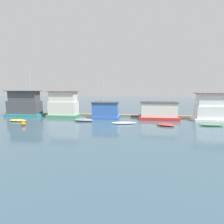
% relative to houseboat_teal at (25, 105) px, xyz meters
% --- Properties ---
extents(ground_plane, '(200.00, 200.00, 0.00)m').
position_rel_houseboat_teal_xyz_m(ground_plane, '(18.82, -0.41, -2.40)').
color(ground_plane, '#385160').
extents(dock_walkway, '(51.00, 1.40, 0.30)m').
position_rel_houseboat_teal_xyz_m(dock_walkway, '(18.82, 3.08, -2.25)').
color(dock_walkway, '#846B4C').
rests_on(dock_walkway, ground_plane).
extents(houseboat_teal, '(7.43, 3.37, 9.78)m').
position_rel_houseboat_teal_xyz_m(houseboat_teal, '(0.00, 0.00, 0.00)').
color(houseboat_teal, teal).
rests_on(houseboat_teal, ground_plane).
extents(houseboat_green, '(6.19, 3.50, 5.33)m').
position_rel_houseboat_teal_xyz_m(houseboat_green, '(8.63, -0.04, 0.06)').
color(houseboat_green, '#4C9360').
rests_on(houseboat_green, ground_plane).
extents(houseboat_blue, '(5.37, 3.26, 7.37)m').
position_rel_houseboat_teal_xyz_m(houseboat_blue, '(17.47, -0.88, -0.84)').
color(houseboat_blue, '#3866B7').
rests_on(houseboat_blue, ground_plane).
extents(houseboat_red, '(7.32, 3.99, 3.33)m').
position_rel_houseboat_teal_xyz_m(houseboat_red, '(27.51, -0.28, -0.83)').
color(houseboat_red, red).
rests_on(houseboat_red, ground_plane).
extents(houseboat_white, '(6.53, 3.33, 5.06)m').
position_rel_houseboat_teal_xyz_m(houseboat_white, '(36.82, -0.86, -0.16)').
color(houseboat_white, white).
rests_on(houseboat_white, ground_plane).
extents(dinghy_yellow, '(3.35, 1.35, 0.37)m').
position_rel_houseboat_teal_xyz_m(dinghy_yellow, '(2.43, -5.82, -2.22)').
color(dinghy_yellow, yellow).
rests_on(dinghy_yellow, ground_plane).
extents(dinghy_grey, '(3.62, 1.71, 0.52)m').
position_rel_houseboat_teal_xyz_m(dinghy_grey, '(14.09, -4.25, -2.14)').
color(dinghy_grey, gray).
rests_on(dinghy_grey, ground_plane).
extents(dinghy_white, '(4.21, 1.81, 0.36)m').
position_rel_houseboat_teal_xyz_m(dinghy_white, '(21.33, -5.61, -2.22)').
color(dinghy_white, white).
rests_on(dinghy_white, ground_plane).
extents(dinghy_red, '(3.02, 2.16, 0.42)m').
position_rel_houseboat_teal_xyz_m(dinghy_red, '(27.90, -6.44, -2.19)').
color(dinghy_red, red).
rests_on(dinghy_red, ground_plane).
extents(dinghy_green, '(3.90, 1.13, 0.38)m').
position_rel_houseboat_teal_xyz_m(dinghy_green, '(34.96, -5.46, -2.21)').
color(dinghy_green, '#47844C').
rests_on(dinghy_green, ground_plane).
extents(mooring_post_near_right, '(0.25, 0.25, 1.61)m').
position_rel_houseboat_teal_xyz_m(mooring_post_near_right, '(26.04, 2.13, -1.60)').
color(mooring_post_near_right, brown).
rests_on(mooring_post_near_right, ground_plane).
extents(mooring_post_centre, '(0.21, 0.21, 1.82)m').
position_rel_houseboat_teal_xyz_m(mooring_post_centre, '(29.78, 2.13, -1.49)').
color(mooring_post_centre, brown).
rests_on(mooring_post_centre, ground_plane).
extents(buoy_orange, '(0.69, 0.69, 0.69)m').
position_rel_houseboat_teal_xyz_m(buoy_orange, '(5.85, -9.20, -2.06)').
color(buoy_orange, orange).
rests_on(buoy_orange, ground_plane).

